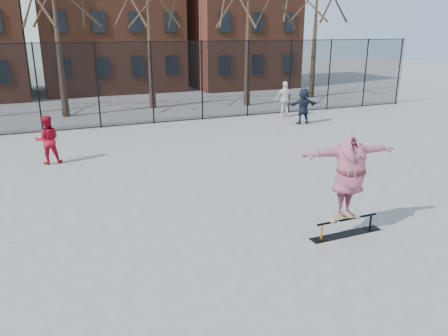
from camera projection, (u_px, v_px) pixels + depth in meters
name	position (u px, v px, depth m)	size (l,w,h in m)	color
ground	(241.00, 235.00, 10.08)	(100.00, 100.00, 0.00)	slate
skate_rail	(347.00, 228.00, 10.04)	(1.85, 0.28, 0.41)	black
skateboard	(346.00, 217.00, 9.93)	(0.76, 0.18, 0.09)	#9C6A3E
skater	(349.00, 176.00, 9.63)	(2.29, 0.62, 1.86)	#3B3586
bystander_red	(48.00, 140.00, 15.18)	(0.83, 0.64, 1.70)	#A10E1E
bystander_white	(285.00, 99.00, 23.33)	(1.11, 0.46, 1.90)	silver
bystander_navy	(303.00, 106.00, 21.62)	(1.65, 0.52, 1.78)	#192132
fence	(127.00, 83.00, 20.87)	(34.03, 0.07, 4.00)	black
rowhouses	(99.00, 7.00, 31.35)	(29.00, 7.00, 13.00)	brown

